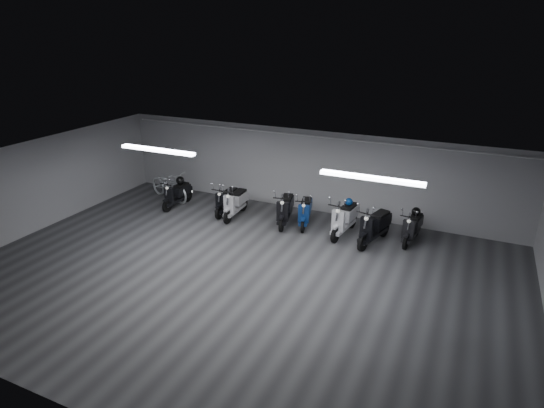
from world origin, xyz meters
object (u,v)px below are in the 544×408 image
at_px(helmet_0, 349,202).
at_px(helmet_1, 416,212).
at_px(scooter_1, 227,196).
at_px(bicycle, 169,182).
at_px(scooter_0, 177,190).
at_px(scooter_2, 235,198).
at_px(scooter_4, 305,207).
at_px(scooter_6, 345,213).
at_px(scooter_3, 285,204).
at_px(scooter_9, 413,223).
at_px(helmet_2, 180,180).
at_px(scooter_7, 375,221).

distance_m(helmet_0, helmet_1, 1.97).
height_order(scooter_1, bicycle, bicycle).
distance_m(scooter_0, scooter_2, 2.32).
xyz_separation_m(scooter_0, helmet_0, (6.03, 0.46, 0.38)).
xyz_separation_m(scooter_4, helmet_0, (1.37, 0.08, 0.37)).
bearing_deg(scooter_6, scooter_4, 179.49).
distance_m(scooter_1, scooter_6, 4.11).
distance_m(scooter_1, helmet_0, 4.17).
xyz_separation_m(scooter_2, scooter_3, (1.73, 0.16, 0.02)).
bearing_deg(scooter_3, scooter_2, 173.16).
xyz_separation_m(scooter_9, helmet_1, (0.03, 0.23, 0.28)).
distance_m(scooter_0, scooter_6, 6.01).
bearing_deg(scooter_6, helmet_0, 90.00).
relative_size(scooter_2, scooter_4, 1.05).
distance_m(scooter_1, helmet_1, 6.12).
distance_m(scooter_9, helmet_2, 7.95).
distance_m(scooter_4, scooter_7, 2.33).
bearing_deg(helmet_0, scooter_3, -172.88).
distance_m(scooter_4, helmet_2, 4.66).
relative_size(scooter_9, helmet_2, 5.63).
bearing_deg(scooter_2, helmet_1, 4.49).
relative_size(scooter_2, helmet_0, 7.58).
relative_size(helmet_0, helmet_1, 0.89).
distance_m(helmet_0, helmet_2, 6.03).
bearing_deg(scooter_9, scooter_6, -163.04).
bearing_deg(helmet_0, scooter_0, -175.68).
bearing_deg(bicycle, scooter_7, -75.46).
relative_size(scooter_2, scooter_3, 0.98).
xyz_separation_m(scooter_9, bicycle, (-8.65, -0.03, 0.05)).
xyz_separation_m(scooter_9, helmet_0, (-1.92, -0.07, 0.38)).
relative_size(scooter_1, scooter_4, 0.99).
bearing_deg(helmet_1, scooter_7, -142.83).
xyz_separation_m(scooter_1, scooter_3, (2.15, -0.00, 0.06)).
height_order(helmet_1, helmet_2, helmet_2).
height_order(scooter_0, scooter_4, scooter_4).
height_order(scooter_2, scooter_9, scooter_2).
height_order(scooter_6, bicycle, scooter_6).
relative_size(scooter_6, helmet_1, 7.28).
bearing_deg(bicycle, scooter_9, -71.41).
height_order(scooter_1, scooter_4, scooter_4).
height_order(scooter_0, helmet_1, scooter_0).
bearing_deg(scooter_2, helmet_2, 172.95).
bearing_deg(scooter_9, scooter_3, -168.05).
bearing_deg(scooter_6, bicycle, -175.38).
xyz_separation_m(scooter_4, helmet_2, (-4.65, -0.15, 0.28)).
height_order(bicycle, helmet_0, bicycle).
relative_size(scooter_0, scooter_6, 0.87).
height_order(scooter_2, helmet_0, scooter_2).
bearing_deg(helmet_0, scooter_6, -97.24).
relative_size(scooter_1, bicycle, 0.80).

